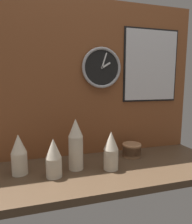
{
  "coord_description": "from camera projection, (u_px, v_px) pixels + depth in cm",
  "views": [
    {
      "loc": [
        -31.35,
        -108.52,
        50.81
      ],
      "look_at": [
        1.1,
        4.0,
        33.24
      ],
      "focal_mm": 32.0,
      "sensor_mm": 36.0,
      "label": 1
    }
  ],
  "objects": [
    {
      "name": "ground_plane",
      "position": [
        96.0,
        171.0,
        1.2
      ],
      "size": [
        160.0,
        56.0,
        4.0
      ],
      "primitive_type": "cube",
      "color": "#4C3826"
    },
    {
      "name": "cup_stack_left",
      "position": [
        19.0,
        154.0,
        1.1
      ],
      "size": [
        8.68,
        8.68,
        22.66
      ],
      "color": "beige",
      "rests_on": "ground_plane"
    },
    {
      "name": "bowl_stack_right",
      "position": [
        132.0,
        149.0,
        1.38
      ],
      "size": [
        12.99,
        12.99,
        9.03
      ],
      "color": "#996B47",
      "rests_on": "ground_plane"
    },
    {
      "name": "cup_stack_center_right",
      "position": [
        111.0,
        150.0,
        1.16
      ],
      "size": [
        8.68,
        8.68,
        22.66
      ],
      "color": "beige",
      "rests_on": "ground_plane"
    },
    {
      "name": "menu_board",
      "position": [
        151.0,
        66.0,
        1.47
      ],
      "size": [
        43.33,
        1.32,
        52.36
      ],
      "color": "black"
    },
    {
      "name": "cup_stack_center",
      "position": [
        76.0,
        144.0,
        1.16
      ],
      "size": [
        8.68,
        8.68,
        30.1
      ],
      "color": "beige",
      "rests_on": "ground_plane"
    },
    {
      "name": "wall_clock",
      "position": [
        102.0,
        68.0,
        1.36
      ],
      "size": [
        27.55,
        2.7,
        27.55
      ],
      "color": "black"
    },
    {
      "name": "cup_stack_center_left",
      "position": [
        54.0,
        158.0,
        1.07
      ],
      "size": [
        8.68,
        8.68,
        21.17
      ],
      "color": "beige",
      "rests_on": "ground_plane"
    },
    {
      "name": "wall_tiled_back",
      "position": [
        85.0,
        80.0,
        1.37
      ],
      "size": [
        160.0,
        3.0,
        105.0
      ],
      "color": "brown",
      "rests_on": "ground_plane"
    }
  ]
}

